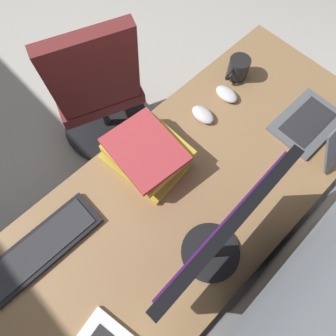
# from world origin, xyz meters

# --- Properties ---
(floor_plane) EXTENTS (5.24, 5.24, 0.00)m
(floor_plane) POSITION_xyz_m (0.00, 0.00, 0.00)
(floor_plane) COLOR #B2ADA3
(desk) EXTENTS (1.81, 0.71, 0.73)m
(desk) POSITION_xyz_m (0.20, 1.54, 0.66)
(desk) COLOR #936D47
(desk) RESTS_ON ground
(drawer_pedestal) EXTENTS (0.40, 0.51, 0.69)m
(drawer_pedestal) POSITION_xyz_m (0.01, 1.56, 0.35)
(drawer_pedestal) COLOR #936D47
(drawer_pedestal) RESTS_ON ground
(monitor_primary) EXTENTS (0.52, 0.20, 0.41)m
(monitor_primary) POSITION_xyz_m (0.25, 1.74, 0.97)
(monitor_primary) COLOR black
(monitor_primary) RESTS_ON desk
(laptop_leftmost) EXTENTS (0.29, 0.28, 0.19)m
(laptop_leftmost) POSITION_xyz_m (-0.41, 1.72, 0.78)
(laptop_leftmost) COLOR #595B60
(laptop_leftmost) RESTS_ON desk
(keyboard_main) EXTENTS (0.42, 0.15, 0.02)m
(keyboard_main) POSITION_xyz_m (0.65, 1.33, 0.74)
(keyboard_main) COLOR black
(keyboard_main) RESTS_ON desk
(mouse_main) EXTENTS (0.06, 0.10, 0.03)m
(mouse_main) POSITION_xyz_m (-0.13, 1.35, 0.75)
(mouse_main) COLOR silver
(mouse_main) RESTS_ON desk
(mouse_spare) EXTENTS (0.06, 0.10, 0.03)m
(mouse_spare) POSITION_xyz_m (-0.28, 1.35, 0.75)
(mouse_spare) COLOR silver
(mouse_spare) RESTS_ON desk
(book_stack_near) EXTENTS (0.26, 0.32, 0.11)m
(book_stack_near) POSITION_xyz_m (0.16, 1.34, 0.79)
(book_stack_near) COLOR gold
(book_stack_near) RESTS_ON desk
(coffee_mug) EXTENTS (0.13, 0.09, 0.09)m
(coffee_mug) POSITION_xyz_m (-0.39, 1.31, 0.78)
(coffee_mug) COLOR black
(coffee_mug) RESTS_ON desk
(office_chair) EXTENTS (0.56, 0.61, 0.97)m
(office_chair) POSITION_xyz_m (0.01, 0.75, 0.46)
(office_chair) COLOR maroon
(office_chair) RESTS_ON ground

